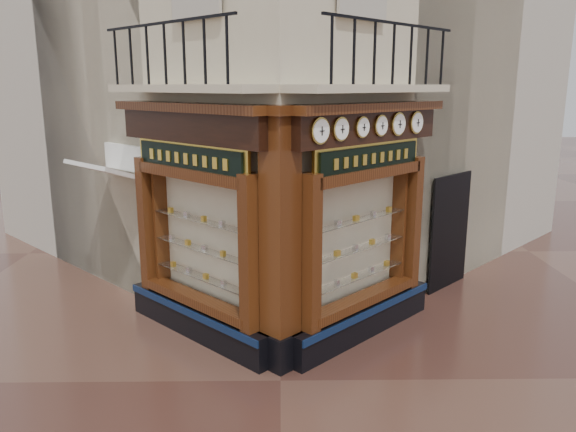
{
  "coord_description": "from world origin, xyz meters",
  "views": [
    {
      "loc": [
        0.0,
        -7.5,
        4.24
      ],
      "look_at": [
        0.14,
        2.0,
        2.03
      ],
      "focal_mm": 35.0,
      "sensor_mm": 36.0,
      "label": 1
    }
  ],
  "objects_px": {
    "clock_f": "(416,123)",
    "signboard_left": "(189,158)",
    "clock_d": "(381,126)",
    "awning": "(117,303)",
    "signboard_right": "(370,158)",
    "corner_pilaster": "(280,244)",
    "clock_c": "(362,127)",
    "clock_b": "(341,129)",
    "clock_a": "(320,131)",
    "clock_e": "(398,124)"
  },
  "relations": [
    {
      "from": "signboard_left",
      "to": "clock_a",
      "type": "bearing_deg",
      "value": -162.28
    },
    {
      "from": "clock_e",
      "to": "signboard_left",
      "type": "relative_size",
      "value": 0.19
    },
    {
      "from": "corner_pilaster",
      "to": "signboard_right",
      "type": "bearing_deg",
      "value": -10.25
    },
    {
      "from": "signboard_right",
      "to": "signboard_left",
      "type": "bearing_deg",
      "value": 135.0
    },
    {
      "from": "clock_a",
      "to": "clock_e",
      "type": "relative_size",
      "value": 0.99
    },
    {
      "from": "corner_pilaster",
      "to": "clock_a",
      "type": "xyz_separation_m",
      "value": [
        0.57,
        -0.03,
        1.67
      ]
    },
    {
      "from": "corner_pilaster",
      "to": "clock_c",
      "type": "height_order",
      "value": "corner_pilaster"
    },
    {
      "from": "clock_c",
      "to": "clock_a",
      "type": "bearing_deg",
      "value": -180.0
    },
    {
      "from": "corner_pilaster",
      "to": "signboard_right",
      "type": "xyz_separation_m",
      "value": [
        1.46,
        1.01,
        1.15
      ]
    },
    {
      "from": "corner_pilaster",
      "to": "clock_e",
      "type": "distance_m",
      "value": 2.92
    },
    {
      "from": "clock_c",
      "to": "clock_d",
      "type": "bearing_deg",
      "value": 0.0
    },
    {
      "from": "clock_f",
      "to": "signboard_right",
      "type": "xyz_separation_m",
      "value": [
        -0.9,
        -0.74,
        -0.52
      ]
    },
    {
      "from": "clock_b",
      "to": "clock_c",
      "type": "distance_m",
      "value": 0.52
    },
    {
      "from": "clock_f",
      "to": "clock_a",
      "type": "bearing_deg",
      "value": -180.0
    },
    {
      "from": "corner_pilaster",
      "to": "clock_c",
      "type": "xyz_separation_m",
      "value": [
        1.27,
        0.66,
        1.67
      ]
    },
    {
      "from": "clock_c",
      "to": "clock_f",
      "type": "distance_m",
      "value": 1.54
    },
    {
      "from": "clock_a",
      "to": "clock_b",
      "type": "distance_m",
      "value": 0.46
    },
    {
      "from": "awning",
      "to": "clock_e",
      "type": "bearing_deg",
      "value": -147.98
    },
    {
      "from": "corner_pilaster",
      "to": "clock_d",
      "type": "xyz_separation_m",
      "value": [
        1.61,
        1.01,
        1.67
      ]
    },
    {
      "from": "clock_f",
      "to": "signboard_left",
      "type": "bearing_deg",
      "value": 146.0
    },
    {
      "from": "corner_pilaster",
      "to": "clock_f",
      "type": "xyz_separation_m",
      "value": [
        2.36,
        1.76,
        1.67
      ]
    },
    {
      "from": "clock_c",
      "to": "corner_pilaster",
      "type": "bearing_deg",
      "value": 162.64
    },
    {
      "from": "clock_c",
      "to": "clock_f",
      "type": "xyz_separation_m",
      "value": [
        1.09,
        1.09,
        -0.0
      ]
    },
    {
      "from": "clock_a",
      "to": "clock_d",
      "type": "height_order",
      "value": "clock_a"
    },
    {
      "from": "awning",
      "to": "signboard_left",
      "type": "bearing_deg",
      "value": -175.59
    },
    {
      "from": "clock_d",
      "to": "corner_pilaster",
      "type": "bearing_deg",
      "value": 167.04
    },
    {
      "from": "clock_c",
      "to": "awning",
      "type": "xyz_separation_m",
      "value": [
        -4.54,
        1.9,
        -3.62
      ]
    },
    {
      "from": "clock_d",
      "to": "awning",
      "type": "relative_size",
      "value": 0.21
    },
    {
      "from": "clock_d",
      "to": "clock_c",
      "type": "bearing_deg",
      "value": -180.0
    },
    {
      "from": "clock_d",
      "to": "clock_b",
      "type": "bearing_deg",
      "value": -180.0
    },
    {
      "from": "clock_e",
      "to": "clock_d",
      "type": "bearing_deg",
      "value": 180.0
    },
    {
      "from": "clock_b",
      "to": "signboard_left",
      "type": "xyz_separation_m",
      "value": [
        -2.36,
        0.72,
        -0.52
      ]
    },
    {
      "from": "clock_a",
      "to": "corner_pilaster",
      "type": "bearing_deg",
      "value": 131.61
    },
    {
      "from": "clock_b",
      "to": "clock_d",
      "type": "relative_size",
      "value": 1.04
    },
    {
      "from": "clock_a",
      "to": "clock_e",
      "type": "height_order",
      "value": "clock_e"
    },
    {
      "from": "awning",
      "to": "clock_c",
      "type": "bearing_deg",
      "value": -157.74
    },
    {
      "from": "clock_b",
      "to": "clock_d",
      "type": "bearing_deg",
      "value": 0.0
    },
    {
      "from": "clock_f",
      "to": "signboard_right",
      "type": "bearing_deg",
      "value": 174.56
    },
    {
      "from": "clock_a",
      "to": "clock_b",
      "type": "relative_size",
      "value": 1.07
    },
    {
      "from": "clock_a",
      "to": "clock_d",
      "type": "xyz_separation_m",
      "value": [
        1.04,
        1.04,
        0.0
      ]
    },
    {
      "from": "signboard_right",
      "to": "clock_d",
      "type": "bearing_deg",
      "value": -46.41
    },
    {
      "from": "signboard_left",
      "to": "corner_pilaster",
      "type": "bearing_deg",
      "value": -169.75
    },
    {
      "from": "clock_f",
      "to": "signboard_left",
      "type": "height_order",
      "value": "clock_f"
    },
    {
      "from": "corner_pilaster",
      "to": "signboard_left",
      "type": "height_order",
      "value": "corner_pilaster"
    },
    {
      "from": "corner_pilaster",
      "to": "signboard_left",
      "type": "distance_m",
      "value": 2.12
    },
    {
      "from": "corner_pilaster",
      "to": "awning",
      "type": "relative_size",
      "value": 2.46
    },
    {
      "from": "clock_c",
      "to": "awning",
      "type": "distance_m",
      "value": 6.11
    },
    {
      "from": "awning",
      "to": "signboard_right",
      "type": "xyz_separation_m",
      "value": [
        4.74,
        -1.55,
        3.1
      ]
    },
    {
      "from": "corner_pilaster",
      "to": "clock_b",
      "type": "bearing_deg",
      "value": -26.92
    },
    {
      "from": "signboard_right",
      "to": "clock_a",
      "type": "bearing_deg",
      "value": -175.39
    }
  ]
}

